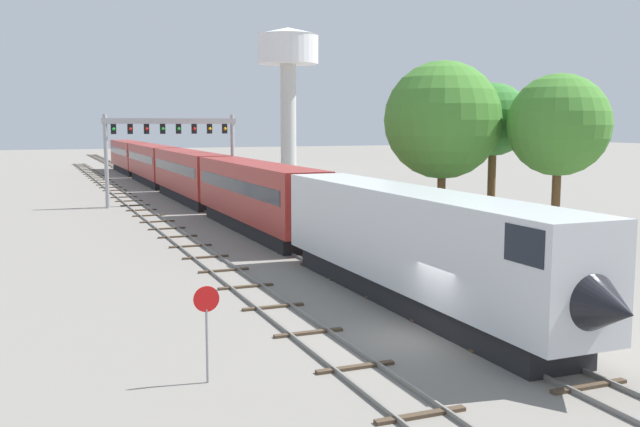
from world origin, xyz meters
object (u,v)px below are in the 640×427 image
Objects in this scene: trackside_tree_mid at (443,120)px; trackside_tree_right at (493,120)px; passenger_train at (188,174)px; water_tower at (288,57)px; trackside_tree_left at (559,125)px; signal_gantry at (171,138)px; stop_sign at (207,320)px.

trackside_tree_right is at bearing 0.10° from trackside_tree_mid.
water_tower is (26.42, 44.96, 15.68)m from passenger_train.
trackside_tree_mid reaches higher than trackside_tree_left.
passenger_train is at bearing -120.44° from water_tower.
signal_gantry is 47.32m from stop_sign.
stop_sign is 34.38m from trackside_tree_right.
water_tower is 74.40m from trackside_tree_right.
trackside_tree_left is (-9.54, -77.91, -10.91)m from water_tower.
trackside_tree_right is at bearing -60.90° from passenger_train.
signal_gantry is at bearing 123.16° from trackside_tree_left.
trackside_tree_right reaches higher than signal_gantry.
trackside_tree_mid is (21.46, 22.28, 5.83)m from stop_sign.
trackside_tree_mid is (13.71, -24.20, 1.54)m from signal_gantry.
trackside_tree_mid reaches higher than trackside_tree_right.
water_tower is 79.25m from trackside_tree_left.
trackside_tree_left is at bearing -62.88° from passenger_train.
water_tower reaches higher than trackside_tree_mid.
water_tower reaches higher than trackside_tree_right.
stop_sign is (-10.00, -50.16, -0.74)m from passenger_train.
water_tower reaches higher than trackside_tree_left.
trackside_tree_left is 0.91× the size of trackside_tree_mid.
signal_gantry is 30.05m from trackside_tree_right.
trackside_tree_mid is at bearing 136.89° from trackside_tree_left.
signal_gantry is 27.86m from trackside_tree_mid.
stop_sign is at bearing -133.93° from trackside_tree_mid.
passenger_train is 9.42× the size of trackside_tree_mid.
signal_gantry is 1.04× the size of trackside_tree_mid.
signal_gantry is (-2.25, -3.68, 3.56)m from passenger_train.
stop_sign is 0.25× the size of trackside_tree_mid.
water_tower is (28.67, 48.64, 12.12)m from signal_gantry.
trackside_tree_right is at bearing -98.51° from water_tower.
signal_gantry is 34.99m from trackside_tree_left.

